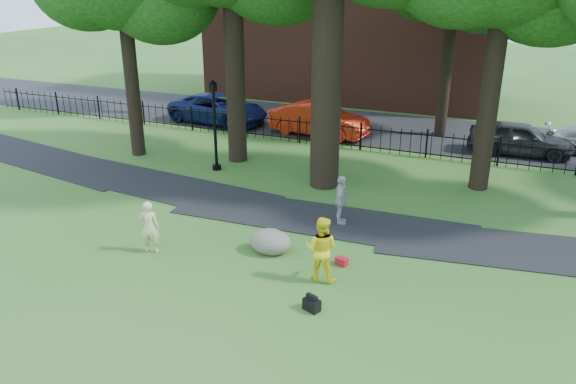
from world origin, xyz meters
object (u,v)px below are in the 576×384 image
at_px(boulder, 270,240).
at_px(lamppost, 215,127).
at_px(woman, 149,227).
at_px(red_sedan, 319,119).
at_px(man, 321,249).

distance_m(boulder, lamppost, 7.88).
xyz_separation_m(woman, red_sedan, (0.24, 13.75, 0.02)).
bearing_deg(lamppost, red_sedan, 86.17).
bearing_deg(boulder, red_sedan, 103.49).
distance_m(woman, lamppost, 7.50).
bearing_deg(boulder, lamppost, 131.18).
bearing_deg(man, woman, 2.04).
bearing_deg(red_sedan, lamppost, 168.23).
xyz_separation_m(boulder, red_sedan, (-2.97, 12.39, 0.45)).
bearing_deg(red_sedan, woman, -174.79).
bearing_deg(lamppost, boulder, -34.68).
relative_size(lamppost, red_sedan, 0.75).
bearing_deg(lamppost, man, -29.85).
height_order(man, boulder, man).
height_order(boulder, lamppost, lamppost).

